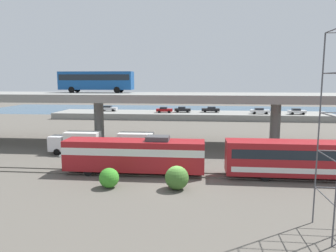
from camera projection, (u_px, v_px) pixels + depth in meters
ground_plane at (174, 187)px, 30.27m from camera, size 260.00×260.00×0.00m
rail_strip_near at (177, 176)px, 33.43m from camera, size 110.00×0.12×0.12m
rail_strip_far at (178, 172)px, 34.96m from camera, size 110.00×0.12×0.12m
train_locomotive at (127, 154)px, 34.42m from camera, size 15.98×3.04×4.18m
train_coach_lead at (336, 159)px, 32.30m from camera, size 21.88×3.04×3.86m
highway_overpass at (185, 99)px, 48.93m from camera, size 96.00×11.01×7.97m
transit_bus_on_overpass at (96, 80)px, 52.00m from camera, size 12.00×2.68×3.40m
service_truck_west at (76, 142)px, 43.75m from camera, size 6.80×2.46×3.04m
service_truck_east at (142, 143)px, 42.83m from camera, size 6.80×2.46×3.04m
pier_parking_lot at (191, 115)px, 84.31m from camera, size 71.34×11.79×1.56m
parked_car_0 at (183, 109)px, 84.17m from camera, size 4.18×1.95×1.50m
parked_car_1 at (164, 110)px, 83.30m from camera, size 4.14×1.96×1.50m
parked_car_2 at (211, 109)px, 84.34m from camera, size 4.67×1.89×1.50m
parked_car_3 at (297, 111)px, 78.99m from camera, size 4.18×1.94×1.50m
parked_car_4 at (260, 111)px, 80.13m from camera, size 4.65×1.90×1.50m
parked_car_5 at (109, 108)px, 87.55m from camera, size 4.47×1.98×1.50m
harbor_water at (193, 110)px, 107.07m from camera, size 140.00×36.00×0.01m
shrub_left at (109, 178)px, 30.07m from camera, size 1.87×1.87×1.87m
shrub_right at (177, 178)px, 29.58m from camera, size 2.20×2.20×2.20m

